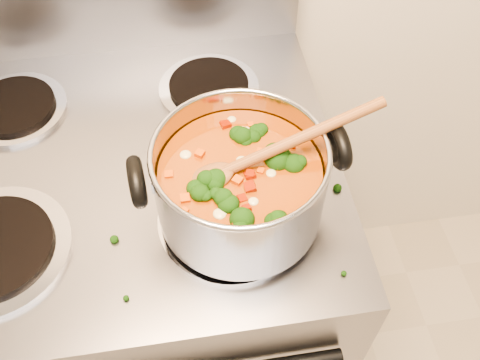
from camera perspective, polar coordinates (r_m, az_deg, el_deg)
name	(u,v)px	position (r m, az deg, el deg)	size (l,w,h in m)	color
electric_range	(151,283)	(1.30, -9.51, -10.75)	(0.75, 0.67, 1.08)	gray
stockpot	(240,184)	(0.76, 0.03, -0.40)	(0.31, 0.25, 0.15)	#AAAAB2
wooden_spoon	(254,159)	(0.73, 1.50, 2.29)	(0.29, 0.08, 0.09)	brown
cooktop_crumbs	(191,215)	(0.83, -5.25, -3.79)	(0.33, 0.28, 0.01)	black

